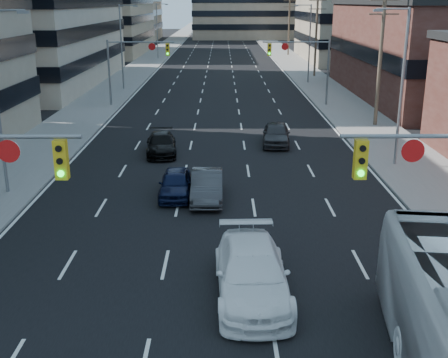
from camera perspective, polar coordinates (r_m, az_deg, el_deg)
road_surface at (r=137.10m, az=-0.35°, el=13.70°), size 18.00×300.00×0.02m
sidewalk_left at (r=137.61m, az=-5.29°, el=13.67°), size 5.00×300.00×0.15m
sidewalk_right at (r=137.55m, az=4.58°, el=13.69°), size 5.00×300.00×0.15m
office_left_far at (r=109.53m, az=-13.60°, el=16.45°), size 20.00×30.00×16.00m
office_right_far at (r=97.98m, az=14.95°, el=15.68°), size 22.00×28.00×14.00m
bg_block_right at (r=140.45m, az=13.34°, el=15.79°), size 22.00×22.00×12.00m
signal_far_left at (r=52.63m, az=-9.14°, el=11.94°), size 6.09×0.33×6.00m
signal_far_right at (r=52.54m, az=8.04°, el=11.98°), size 6.09×0.33×6.00m
utility_pole_block at (r=44.55m, az=15.65°, el=12.45°), size 2.20×0.28×11.00m
utility_pole_midblock at (r=73.84m, az=9.36°, el=14.64°), size 2.20×0.28×11.00m
utility_pole_distant at (r=103.53m, az=6.63°, el=15.53°), size 2.20×0.28×11.00m
streetlight_left_mid at (r=62.84m, az=-10.25°, el=13.46°), size 2.03×0.22×9.00m
streetlight_left_far at (r=97.46m, az=-6.71°, el=14.98°), size 2.03×0.22×9.00m
streetlight_right_near at (r=33.60m, az=17.42°, el=9.57°), size 2.03×0.22×9.00m
streetlight_right_far at (r=67.67m, az=8.56°, el=13.81°), size 2.03×0.22×9.00m
white_van at (r=18.55m, az=2.84°, el=-9.52°), size 2.51×5.80×1.66m
sedan_blue at (r=27.89m, az=-4.94°, el=-0.47°), size 1.64×3.94×1.33m
sedan_grey_center at (r=27.32m, az=-1.74°, el=-0.70°), size 1.54×4.33×1.42m
sedan_black_far at (r=35.84m, az=-6.38°, el=3.56°), size 2.29×4.70×1.32m
sedan_grey_right at (r=38.15m, az=5.31°, el=4.60°), size 2.14×4.56×1.51m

